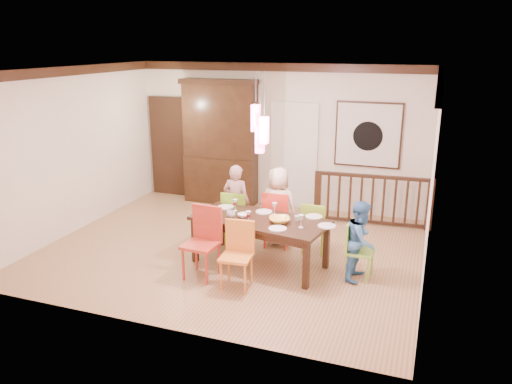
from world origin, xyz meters
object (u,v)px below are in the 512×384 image
(balustrade, at_px, (372,199))
(person_far_mid, at_px, (278,206))
(chair_end_right, at_px, (361,247))
(china_hutch, at_px, (220,142))
(dining_table, at_px, (260,224))
(person_end_right, at_px, (361,241))
(chair_far_left, at_px, (237,213))
(person_far_left, at_px, (236,202))

(balustrade, height_order, person_far_mid, person_far_mid)
(chair_end_right, distance_m, balustrade, 2.30)
(china_hutch, bearing_deg, balustrade, -6.17)
(dining_table, xyz_separation_m, person_end_right, (1.51, 0.05, -0.08))
(dining_table, height_order, china_hutch, china_hutch)
(chair_far_left, relative_size, person_far_left, 0.70)
(chair_far_left, height_order, china_hutch, china_hutch)
(china_hutch, distance_m, person_far_left, 2.23)
(dining_table, distance_m, china_hutch, 3.33)
(person_far_left, bearing_deg, dining_table, 132.48)
(balustrade, relative_size, person_end_right, 1.85)
(balustrade, bearing_deg, chair_end_right, -90.72)
(person_far_mid, bearing_deg, china_hutch, -38.36)
(chair_far_left, distance_m, chair_end_right, 2.25)
(balustrade, relative_size, person_far_mid, 1.62)
(person_far_mid, distance_m, person_end_right, 1.71)
(dining_table, relative_size, chair_far_left, 2.32)
(china_hutch, height_order, balustrade, china_hutch)
(chair_end_right, distance_m, person_far_mid, 1.71)
(chair_far_left, bearing_deg, china_hutch, -61.45)
(dining_table, height_order, person_far_mid, person_far_mid)
(chair_end_right, distance_m, china_hutch, 4.33)
(person_far_left, relative_size, person_end_right, 1.13)
(chair_end_right, height_order, person_end_right, person_end_right)
(person_far_mid, bearing_deg, person_end_right, 157.62)
(chair_end_right, height_order, person_far_left, person_far_left)
(china_hutch, bearing_deg, person_far_left, -59.47)
(person_end_right, bearing_deg, dining_table, 99.25)
(chair_far_left, distance_m, china_hutch, 2.45)
(chair_far_left, xyz_separation_m, chair_end_right, (2.16, -0.64, -0.05))
(person_far_mid, height_order, person_end_right, person_far_mid)
(person_far_mid, xyz_separation_m, person_end_right, (1.49, -0.83, -0.08))
(china_hutch, xyz_separation_m, person_far_mid, (1.83, -1.83, -0.62))
(chair_end_right, distance_m, person_end_right, 0.11)
(chair_end_right, xyz_separation_m, balustrade, (-0.12, 2.30, 0.02))
(dining_table, bearing_deg, china_hutch, 132.99)
(person_far_left, bearing_deg, chair_end_right, 162.87)
(dining_table, xyz_separation_m, china_hutch, (-1.82, 2.72, 0.63))
(balustrade, xyz_separation_m, person_far_left, (-2.11, -1.49, 0.16))
(person_far_left, bearing_deg, chair_far_left, 117.38)
(chair_far_left, distance_m, person_far_left, 0.23)
(person_far_left, distance_m, person_far_mid, 0.75)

